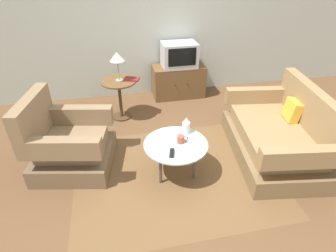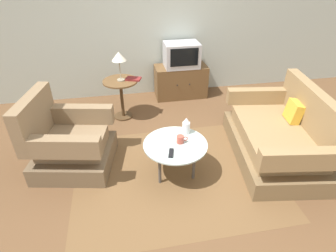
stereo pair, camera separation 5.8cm
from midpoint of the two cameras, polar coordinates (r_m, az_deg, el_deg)
The scene contains 14 objects.
ground_plane at distance 3.56m, azimuth 3.91°, elevation -8.90°, with size 16.00×16.00×0.00m, color brown.
back_wall at distance 5.12m, azimuth -2.41°, elevation 21.14°, with size 9.00×0.12×2.70m, color #B2BCB2.
area_rug at distance 3.49m, azimuth 1.89°, elevation -9.75°, with size 2.41×1.95×0.00m, color brown.
armchair at distance 3.64m, azimuth -19.37°, elevation -3.47°, with size 1.06×1.02×0.96m.
couch at distance 3.89m, azimuth 22.29°, elevation -2.14°, with size 1.19×1.73×0.92m.
coffee_table at distance 3.23m, azimuth 2.03°, elevation -4.25°, with size 0.74×0.74×0.46m.
side_table at distance 4.47m, azimuth -9.19°, elevation 7.10°, with size 0.54×0.54×0.64m.
tv_stand at distance 5.21m, azimuth 2.92°, elevation 9.12°, with size 0.93×0.46×0.58m.
television at distance 5.02m, azimuth 3.12°, elevation 14.32°, with size 0.60×0.43×0.42m.
table_lamp at distance 4.26m, azimuth -9.63°, elevation 13.67°, with size 0.22×0.22×0.45m.
vase at distance 3.34m, azimuth 4.24°, elevation 0.05°, with size 0.09×0.09×0.21m.
mug at distance 3.20m, azimuth 3.10°, elevation -2.73°, with size 0.13×0.08×0.09m.
tv_remote_dark at distance 3.05m, azimuth 1.17°, elevation -5.55°, with size 0.09×0.16×0.02m.
book at distance 4.40m, azimuth -6.71°, elevation 9.57°, with size 0.26×0.22×0.03m.
Camera 2 is at (-0.70, -2.59, 2.34)m, focal length 29.80 mm.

